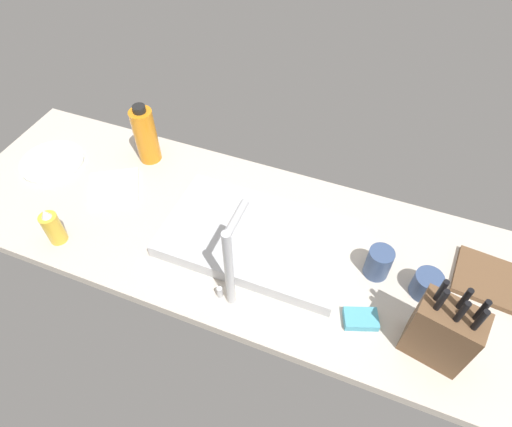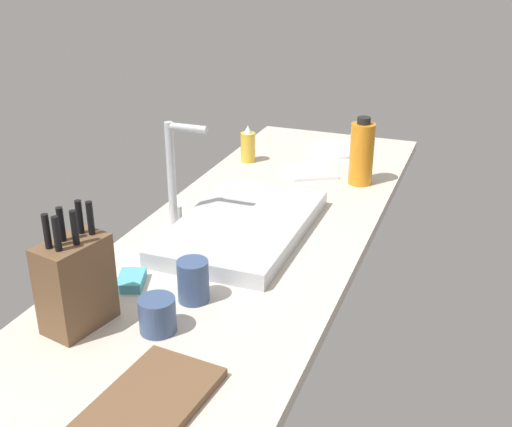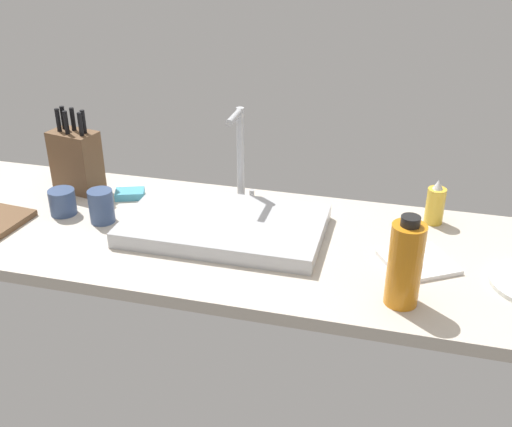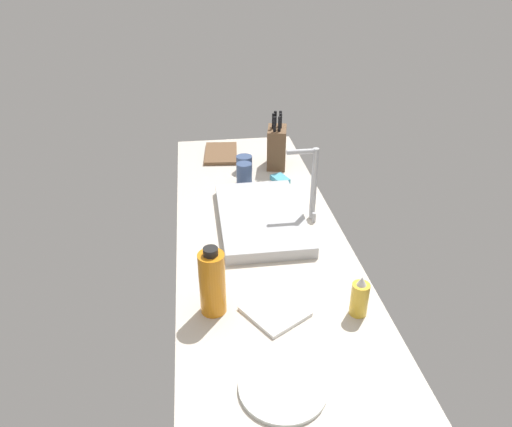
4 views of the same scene
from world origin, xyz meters
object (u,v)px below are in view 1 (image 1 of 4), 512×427
Objects in this scene: faucet at (230,262)px; dinner_plate at (52,162)px; cutting_board at (506,286)px; knife_block at (442,332)px; sink_basin at (256,238)px; ceramic_cup at (379,263)px; coffee_mug at (426,285)px; dish_towel at (114,187)px; soap_bottle at (53,227)px; water_bottle at (146,135)px; dish_sponge at (361,319)px.

faucet is 88.84cm from dinner_plate.
dinner_plate is (154.52, 4.35, -0.30)cm from cutting_board.
sink_basin is at bearing -4.18° from knife_block.
coffee_mug is at bearing 173.29° from ceramic_cup.
coffee_mug reaches higher than dish_towel.
dinner_plate is at bearing -48.33° from soap_bottle.
water_bottle is at bearing -12.66° from ceramic_cup.
coffee_mug is 13.92cm from ceramic_cup.
soap_bottle is 0.82× the size of dish_towel.
cutting_board is at bearing -176.75° from dish_towel.
water_bottle reaches higher than coffee_mug.
coffee_mug reaches higher than sink_basin.
ceramic_cup is 1.10× the size of dish_sponge.
faucet is at bearing 32.31° from ceramic_cup.
ceramic_cup reaches higher than dish_sponge.
ceramic_cup is (-90.52, 1.18, 4.37)cm from dish_towel.
sink_basin is at bearing 8.58° from cutting_board.
soap_bottle reaches higher than dish_sponge.
water_bottle is 2.89× the size of coffee_mug.
sink_basin is 73.17cm from cutting_board.
soap_bottle is at bearing 80.32° from water_bottle.
water_bottle is at bearing -22.95° from dish_sponge.
ceramic_cup is (13.78, -1.62, 1.11)cm from coffee_mug.
coffee_mug is 0.79× the size of ceramic_cup.
soap_bottle is 1.51× the size of dish_sponge.
soap_bottle is 1.73× the size of coffee_mug.
dinner_plate is 2.51× the size of dish_sponge.
coffee_mug is (-49.52, -20.99, -13.47)cm from faucet.
knife_block is 2.73× the size of ceramic_cup.
water_bottle reaches higher than dish_sponge.
coffee_mug is (21.90, 9.98, 2.96)cm from cutting_board.
knife_block reaches higher than sink_basin.
dinner_plate is at bearing -1.93° from ceramic_cup.
dish_sponge is at bearing 7.65° from knife_block.
dinner_plate is (32.09, 15.48, -10.02)cm from water_bottle.
dinner_plate is 2.27× the size of ceramic_cup.
sink_basin is 5.63× the size of ceramic_cup.
water_bottle is 2.53× the size of dish_sponge.
dish_sponge is at bearing 169.94° from dinner_plate.
soap_bottle reaches higher than coffee_mug.
ceramic_cup reaches higher than coffee_mug.
ceramic_cup is at bearing 179.25° from dish_towel.
sink_basin is 3.36× the size of dish_towel.
water_bottle is 2.29× the size of ceramic_cup.
dinner_plate is 118.98cm from ceramic_cup.
faucet is (-0.91, 20.05, 15.11)cm from sink_basin.
ceramic_cup is at bearing 167.34° from water_bottle.
knife_block is at bearing 170.69° from dinner_plate.
sink_basin is 57.13cm from knife_block.
dish_towel is at bearing -98.22° from soap_bottle.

